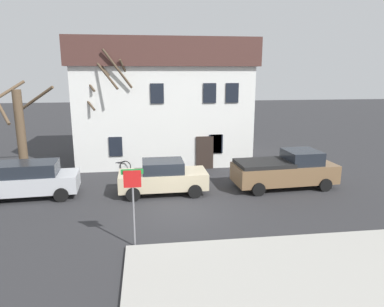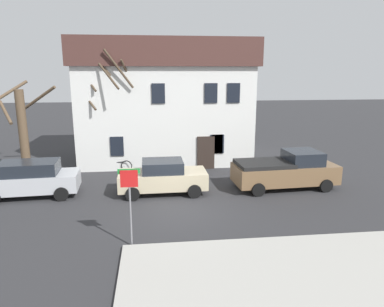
{
  "view_description": "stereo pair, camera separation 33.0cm",
  "coord_description": "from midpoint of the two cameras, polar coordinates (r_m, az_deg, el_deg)",
  "views": [
    {
      "loc": [
        -1.43,
        -14.79,
        6.08
      ],
      "look_at": [
        0.96,
        2.99,
        1.91
      ],
      "focal_mm": 33.01,
      "sensor_mm": 36.0,
      "label": 1
    },
    {
      "loc": [
        -1.1,
        -14.83,
        6.08
      ],
      "look_at": [
        0.96,
        2.99,
        1.91
      ],
      "focal_mm": 33.01,
      "sensor_mm": 36.0,
      "label": 2
    }
  ],
  "objects": [
    {
      "name": "tree_bare_mid",
      "position": [
        22.75,
        -14.13,
        6.85
      ],
      "size": [
        2.22,
        1.64,
        7.84
      ],
      "color": "#4C3D2D",
      "rests_on": "ground_plane"
    },
    {
      "name": "tree_bare_far",
      "position": [
        22.2,
        -11.21,
        6.35
      ],
      "size": [
        2.63,
        2.03,
        7.37
      ],
      "color": "#4C3D2D",
      "rests_on": "ground_plane"
    },
    {
      "name": "street_sign_pole",
      "position": [
        12.41,
        -9.29,
        -6.31
      ],
      "size": [
        0.76,
        0.07,
        2.85
      ],
      "color": "slate",
      "rests_on": "ground_plane"
    },
    {
      "name": "car_beige_sedan",
      "position": [
        18.02,
        -4.22,
        -3.79
      ],
      "size": [
        4.45,
        2.14,
        1.72
      ],
      "color": "#C6B793",
      "rests_on": "ground_plane"
    },
    {
      "name": "tree_bare_near",
      "position": [
        23.13,
        -25.3,
        3.77
      ],
      "size": [
        3.61,
        3.22,
        5.58
      ],
      "color": "brown",
      "rests_on": "ground_plane"
    },
    {
      "name": "pickup_truck_brown",
      "position": [
        19.48,
        15.37,
        -2.63
      ],
      "size": [
        5.52,
        2.56,
        1.99
      ],
      "color": "brown",
      "rests_on": "ground_plane"
    },
    {
      "name": "bicycle_leaning",
      "position": [
        22.47,
        -11.37,
        -1.91
      ],
      "size": [
        1.7,
        0.5,
        1.03
      ],
      "color": "black",
      "rests_on": "ground_plane"
    },
    {
      "name": "building_main",
      "position": [
        25.05,
        -4.05,
        8.61
      ],
      "size": [
        11.75,
        7.1,
        8.13
      ],
      "color": "white",
      "rests_on": "ground_plane"
    },
    {
      "name": "car_silver_wagon",
      "position": [
        19.17,
        -24.13,
        -3.7
      ],
      "size": [
        4.59,
        2.32,
        1.78
      ],
      "color": "#B7BABF",
      "rests_on": "ground_plane"
    },
    {
      "name": "ground_plane",
      "position": [
        16.06,
        -1.6,
        -9.17
      ],
      "size": [
        120.0,
        120.0,
        0.0
      ],
      "primitive_type": "plane",
      "color": "#2D2D30"
    }
  ]
}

